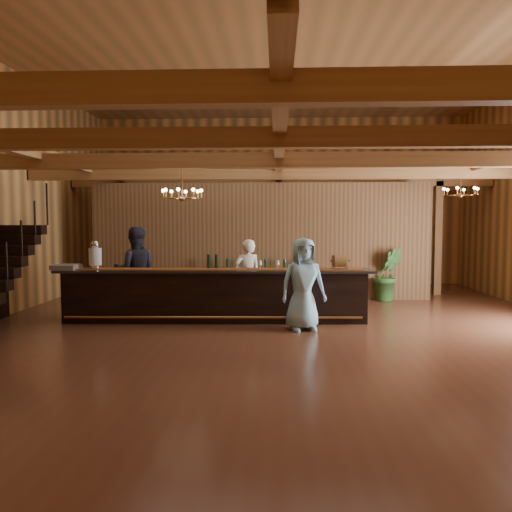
{
  "coord_description": "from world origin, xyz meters",
  "views": [
    {
      "loc": [
        -0.03,
        -9.8,
        2.08
      ],
      "look_at": [
        -0.49,
        0.9,
        1.33
      ],
      "focal_mm": 35.0,
      "sensor_mm": 36.0,
      "label": 1
    }
  ],
  "objects_px": {
    "chandelier_left": "(182,193)",
    "staff_second": "(135,271)",
    "tasting_bar": "(215,295)",
    "raffle_drum": "(340,261)",
    "backbar_shelf": "(256,285)",
    "floor_plant": "(387,274)",
    "guest": "(303,284)",
    "beverage_dispenser": "(95,255)",
    "chandelier_right": "(461,191)",
    "bartender": "(247,277)"
  },
  "relations": [
    {
      "from": "chandelier_left",
      "to": "staff_second",
      "type": "height_order",
      "value": "chandelier_left"
    },
    {
      "from": "tasting_bar",
      "to": "raffle_drum",
      "type": "relative_size",
      "value": 19.23
    },
    {
      "from": "tasting_bar",
      "to": "chandelier_left",
      "type": "relative_size",
      "value": 8.17
    },
    {
      "from": "backbar_shelf",
      "to": "floor_plant",
      "type": "relative_size",
      "value": 2.09
    },
    {
      "from": "staff_second",
      "to": "guest",
      "type": "relative_size",
      "value": 1.1
    },
    {
      "from": "beverage_dispenser",
      "to": "staff_second",
      "type": "distance_m",
      "value": 1.04
    },
    {
      "from": "beverage_dispenser",
      "to": "floor_plant",
      "type": "relative_size",
      "value": 0.43
    },
    {
      "from": "raffle_drum",
      "to": "chandelier_right",
      "type": "xyz_separation_m",
      "value": [
        2.93,
        1.47,
        1.51
      ]
    },
    {
      "from": "chandelier_right",
      "to": "staff_second",
      "type": "relative_size",
      "value": 0.41
    },
    {
      "from": "beverage_dispenser",
      "to": "chandelier_left",
      "type": "relative_size",
      "value": 0.75
    },
    {
      "from": "beverage_dispenser",
      "to": "raffle_drum",
      "type": "height_order",
      "value": "beverage_dispenser"
    },
    {
      "from": "chandelier_left",
      "to": "staff_second",
      "type": "bearing_deg",
      "value": 139.33
    },
    {
      "from": "raffle_drum",
      "to": "backbar_shelf",
      "type": "height_order",
      "value": "raffle_drum"
    },
    {
      "from": "beverage_dispenser",
      "to": "guest",
      "type": "xyz_separation_m",
      "value": [
        4.3,
        -0.76,
        -0.48
      ]
    },
    {
      "from": "raffle_drum",
      "to": "staff_second",
      "type": "distance_m",
      "value": 4.52
    },
    {
      "from": "guest",
      "to": "floor_plant",
      "type": "distance_m",
      "value": 4.34
    },
    {
      "from": "floor_plant",
      "to": "chandelier_right",
      "type": "bearing_deg",
      "value": -44.86
    },
    {
      "from": "beverage_dispenser",
      "to": "chandelier_left",
      "type": "bearing_deg",
      "value": -11.07
    },
    {
      "from": "raffle_drum",
      "to": "guest",
      "type": "xyz_separation_m",
      "value": [
        -0.8,
        -0.82,
        -0.37
      ]
    },
    {
      "from": "tasting_bar",
      "to": "beverage_dispenser",
      "type": "distance_m",
      "value": 2.65
    },
    {
      "from": "chandelier_left",
      "to": "bartender",
      "type": "relative_size",
      "value": 0.48
    },
    {
      "from": "backbar_shelf",
      "to": "beverage_dispenser",
      "type": "bearing_deg",
      "value": -149.02
    },
    {
      "from": "backbar_shelf",
      "to": "floor_plant",
      "type": "xyz_separation_m",
      "value": [
        3.43,
        0.12,
        0.29
      ]
    },
    {
      "from": "guest",
      "to": "chandelier_right",
      "type": "bearing_deg",
      "value": 16.73
    },
    {
      "from": "backbar_shelf",
      "to": "bartender",
      "type": "height_order",
      "value": "bartender"
    },
    {
      "from": "backbar_shelf",
      "to": "guest",
      "type": "xyz_separation_m",
      "value": [
        1.05,
        -3.5,
        0.48
      ]
    },
    {
      "from": "staff_second",
      "to": "tasting_bar",
      "type": "bearing_deg",
      "value": 143.64
    },
    {
      "from": "bartender",
      "to": "guest",
      "type": "bearing_deg",
      "value": 106.68
    },
    {
      "from": "tasting_bar",
      "to": "chandelier_left",
      "type": "height_order",
      "value": "chandelier_left"
    },
    {
      "from": "tasting_bar",
      "to": "backbar_shelf",
      "type": "distance_m",
      "value": 2.81
    },
    {
      "from": "bartender",
      "to": "guest",
      "type": "xyz_separation_m",
      "value": [
        1.16,
        -1.58,
        0.05
      ]
    },
    {
      "from": "floor_plant",
      "to": "backbar_shelf",
      "type": "bearing_deg",
      "value": -178.0
    },
    {
      "from": "staff_second",
      "to": "guest",
      "type": "height_order",
      "value": "staff_second"
    },
    {
      "from": "guest",
      "to": "beverage_dispenser",
      "type": "bearing_deg",
      "value": 155.23
    },
    {
      "from": "tasting_bar",
      "to": "staff_second",
      "type": "bearing_deg",
      "value": 157.77
    },
    {
      "from": "chandelier_right",
      "to": "bartender",
      "type": "bearing_deg",
      "value": -171.85
    },
    {
      "from": "beverage_dispenser",
      "to": "backbar_shelf",
      "type": "relative_size",
      "value": 0.21
    },
    {
      "from": "guest",
      "to": "floor_plant",
      "type": "height_order",
      "value": "guest"
    },
    {
      "from": "chandelier_left",
      "to": "chandelier_right",
      "type": "xyz_separation_m",
      "value": [
        6.11,
        1.9,
        0.14
      ]
    },
    {
      "from": "tasting_bar",
      "to": "beverage_dispenser",
      "type": "xyz_separation_m",
      "value": [
        -2.52,
        -0.03,
        0.82
      ]
    },
    {
      "from": "beverage_dispenser",
      "to": "guest",
      "type": "distance_m",
      "value": 4.39
    },
    {
      "from": "chandelier_right",
      "to": "guest",
      "type": "bearing_deg",
      "value": -148.51
    },
    {
      "from": "backbar_shelf",
      "to": "bartender",
      "type": "xyz_separation_m",
      "value": [
        -0.11,
        -1.92,
        0.43
      ]
    },
    {
      "from": "bartender",
      "to": "floor_plant",
      "type": "height_order",
      "value": "bartender"
    },
    {
      "from": "beverage_dispenser",
      "to": "floor_plant",
      "type": "bearing_deg",
      "value": 23.17
    },
    {
      "from": "raffle_drum",
      "to": "floor_plant",
      "type": "relative_size",
      "value": 0.24
    },
    {
      "from": "tasting_bar",
      "to": "chandelier_right",
      "type": "xyz_separation_m",
      "value": [
        5.51,
        1.5,
        2.22
      ]
    },
    {
      "from": "floor_plant",
      "to": "guest",
      "type": "bearing_deg",
      "value": -123.39
    },
    {
      "from": "bartender",
      "to": "chandelier_left",
      "type": "bearing_deg",
      "value": 24.89
    },
    {
      "from": "chandelier_right",
      "to": "backbar_shelf",
      "type": "bearing_deg",
      "value": 165.72
    }
  ]
}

